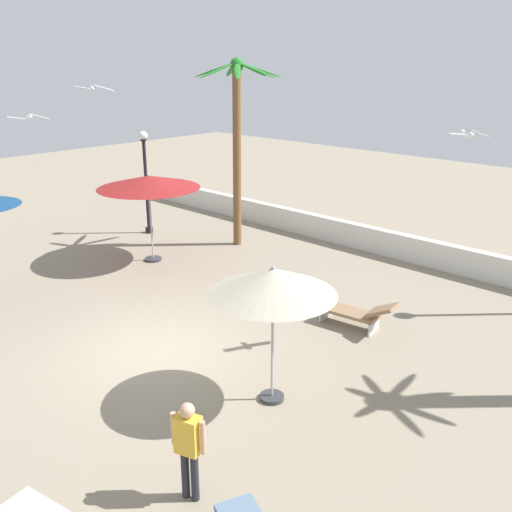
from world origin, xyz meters
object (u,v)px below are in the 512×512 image
(patio_umbrella_1, at_px, (149,182))
(lamp_post_0, at_px, (146,178))
(palm_tree_1, at_px, (237,131))
(seagull_1, at_px, (467,134))
(guest_0, at_px, (189,442))
(seagull_2, at_px, (93,88))
(seagull_0, at_px, (28,117))
(patio_umbrella_0, at_px, (273,282))
(lounge_chair_2, at_px, (358,313))

(patio_umbrella_1, distance_m, lamp_post_0, 3.17)
(palm_tree_1, relative_size, seagull_1, 6.21)
(guest_0, xyz_separation_m, seagull_2, (-10.64, 5.47, 4.28))
(seagull_1, bearing_deg, seagull_0, -164.23)
(patio_umbrella_0, relative_size, lamp_post_0, 0.73)
(seagull_0, xyz_separation_m, seagull_1, (11.95, 3.37, 0.22))
(patio_umbrella_1, relative_size, palm_tree_1, 0.52)
(patio_umbrella_1, height_order, seagull_2, seagull_2)
(patio_umbrella_0, distance_m, seagull_1, 5.09)
(lounge_chair_2, height_order, seagull_1, seagull_1)
(patio_umbrella_0, bearing_deg, seagull_0, 174.78)
(lounge_chair_2, xyz_separation_m, seagull_1, (1.83, 0.70, 4.27))
(seagull_1, bearing_deg, guest_0, -93.86)
(lounge_chair_2, xyz_separation_m, seagull_2, (-9.29, -0.90, 4.84))
(lamp_post_0, bearing_deg, patio_umbrella_1, -34.32)
(patio_umbrella_1, xyz_separation_m, seagull_0, (-2.64, -2.28, 1.93))
(guest_0, bearing_deg, lounge_chair_2, 101.98)
(guest_0, distance_m, seagull_2, 12.70)
(palm_tree_1, bearing_deg, patio_umbrella_1, -104.81)
(patio_umbrella_1, bearing_deg, palm_tree_1, 75.19)
(lamp_post_0, relative_size, lounge_chair_2, 1.95)
(patio_umbrella_0, distance_m, seagull_2, 10.57)
(guest_0, relative_size, seagull_1, 1.62)
(seagull_2, bearing_deg, seagull_0, -115.15)
(patio_umbrella_0, height_order, patio_umbrella_1, patio_umbrella_1)
(lounge_chair_2, relative_size, guest_0, 1.19)
(patio_umbrella_1, bearing_deg, seagull_1, 6.68)
(palm_tree_1, bearing_deg, seagull_2, -126.30)
(guest_0, bearing_deg, patio_umbrella_0, 107.13)
(seagull_0, bearing_deg, patio_umbrella_0, -5.22)
(seagull_1, bearing_deg, lounge_chair_2, -159.05)
(patio_umbrella_1, height_order, seagull_0, seagull_0)
(patio_umbrella_0, xyz_separation_m, lamp_post_0, (-10.58, 5.02, -0.33))
(lamp_post_0, relative_size, seagull_2, 3.57)
(seagull_1, bearing_deg, patio_umbrella_0, -106.84)
(lamp_post_0, relative_size, seagull_0, 2.72)
(lamp_post_0, bearing_deg, palm_tree_1, 20.71)
(patio_umbrella_1, xyz_separation_m, palm_tree_1, (0.81, 3.05, 1.34))
(patio_umbrella_1, relative_size, guest_0, 1.97)
(guest_0, bearing_deg, seagull_1, 86.14)
(patio_umbrella_0, distance_m, patio_umbrella_1, 8.63)
(palm_tree_1, xyz_separation_m, lamp_post_0, (-3.40, -1.28, -1.81))
(guest_0, xyz_separation_m, seagull_0, (-11.47, 3.69, 3.49))
(seagull_0, relative_size, seagull_2, 1.31)
(lounge_chair_2, xyz_separation_m, guest_0, (1.35, -6.37, 0.56))
(lounge_chair_2, height_order, guest_0, guest_0)
(lamp_post_0, bearing_deg, guest_0, -34.15)
(lounge_chair_2, bearing_deg, patio_umbrella_0, -81.99)
(lounge_chair_2, height_order, seagull_0, seagull_0)
(lounge_chair_2, bearing_deg, guest_0, -78.02)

